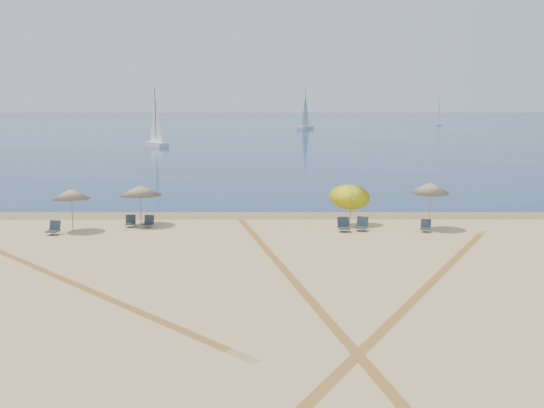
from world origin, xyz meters
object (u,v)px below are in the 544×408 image
at_px(chair_3, 131,222).
at_px(chair_5, 344,225).
at_px(sailboat_0, 439,118).
at_px(chair_4, 148,222).
at_px(umbrella_3, 350,193).
at_px(umbrella_4, 430,187).
at_px(chair_6, 362,225).
at_px(sailboat_2, 305,117).
at_px(umbrella_2, 140,190).
at_px(chair_7, 426,226).
at_px(umbrella_1, 71,194).
at_px(sailboat_1, 156,129).
at_px(chair_2, 54,228).

distance_m(chair_3, chair_5, 11.45).
relative_size(chair_3, sailboat_0, 0.10).
bearing_deg(chair_4, umbrella_3, 13.09).
bearing_deg(chair_4, umbrella_4, 8.45).
bearing_deg(chair_6, chair_5, -146.67).
height_order(umbrella_3, umbrella_4, umbrella_3).
relative_size(umbrella_4, sailboat_2, 0.26).
height_order(sailboat_0, sailboat_2, sailboat_2).
distance_m(umbrella_4, chair_3, 16.12).
xyz_separation_m(umbrella_2, chair_7, (15.20, -1.90, -1.64)).
xyz_separation_m(umbrella_4, sailboat_2, (0.34, 127.19, 0.83)).
distance_m(umbrella_1, umbrella_4, 18.80).
relative_size(umbrella_2, chair_7, 3.14).
xyz_separation_m(sailboat_0, sailboat_1, (-67.37, -90.82, 0.52)).
xyz_separation_m(umbrella_1, chair_7, (18.44, -0.25, -1.69)).
relative_size(umbrella_3, sailboat_1, 0.29).
bearing_deg(chair_6, umbrella_3, 128.79).
height_order(umbrella_1, sailboat_1, sailboat_1).
distance_m(chair_3, sailboat_1, 64.81).
xyz_separation_m(chair_5, chair_6, (0.98, 0.20, -0.01)).
xyz_separation_m(chair_5, sailboat_0, (45.97, 156.05, 1.88)).
distance_m(sailboat_0, sailboat_1, 113.08).
bearing_deg(chair_6, umbrella_1, -158.33).
distance_m(umbrella_2, chair_6, 12.12).
relative_size(umbrella_3, chair_6, 3.01).
distance_m(umbrella_1, umbrella_2, 3.63).
xyz_separation_m(umbrella_3, chair_5, (-0.51, -1.71, -1.47)).
relative_size(umbrella_1, sailboat_2, 0.23).
bearing_deg(chair_2, umbrella_1, 63.15).
bearing_deg(sailboat_0, umbrella_1, -93.75).
bearing_deg(chair_6, chair_2, -155.02).
distance_m(umbrella_2, sailboat_2, 127.09).
xyz_separation_m(sailboat_1, sailboat_2, (26.36, 62.68, 0.32)).
bearing_deg(sailboat_2, chair_2, -72.00).
bearing_deg(umbrella_1, chair_4, 14.30).
height_order(umbrella_3, sailboat_2, sailboat_2).
relative_size(chair_2, sailboat_0, 0.10).
relative_size(umbrella_3, chair_5, 3.53).
bearing_deg(umbrella_3, umbrella_2, 179.48).
relative_size(sailboat_0, sailboat_2, 0.72).
bearing_deg(chair_5, chair_7, -3.85).
bearing_deg(chair_7, chair_4, -168.21).
bearing_deg(umbrella_2, sailboat_0, 69.75).
height_order(umbrella_2, chair_2, umbrella_2).
relative_size(chair_4, sailboat_0, 0.10).
bearing_deg(sailboat_1, chair_5, -105.23).
bearing_deg(chair_5, chair_2, -179.84).
xyz_separation_m(umbrella_3, sailboat_0, (45.46, 154.34, 0.40)).
distance_m(umbrella_3, chair_2, 15.63).
bearing_deg(umbrella_1, umbrella_3, 5.98).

